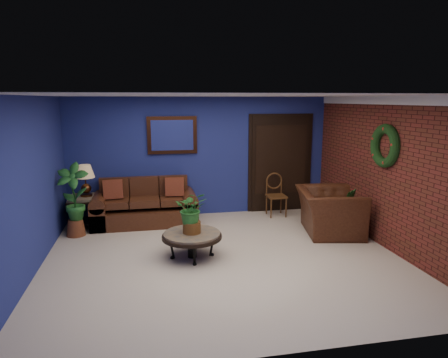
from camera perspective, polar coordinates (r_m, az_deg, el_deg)
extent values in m
plane|color=beige|center=(6.40, -0.03, -11.15)|extent=(5.50, 5.50, 0.00)
cube|color=navy|center=(8.47, -3.29, 3.19)|extent=(5.50, 0.04, 2.50)
cube|color=navy|center=(6.14, -26.10, -1.08)|extent=(0.04, 5.00, 2.50)
cube|color=maroon|center=(7.09, 22.36, 0.75)|extent=(0.04, 5.00, 2.50)
cube|color=silver|center=(5.91, -0.03, 11.85)|extent=(5.50, 5.00, 0.02)
cube|color=white|center=(6.97, 22.89, 10.32)|extent=(0.03, 5.00, 0.14)
cube|color=#442311|center=(8.31, -7.41, 6.22)|extent=(1.02, 0.06, 0.77)
cube|color=black|center=(8.87, 8.03, 2.17)|extent=(1.44, 0.06, 2.18)
torus|color=black|center=(7.03, 22.00, 4.41)|extent=(0.16, 0.72, 0.72)
cube|color=#492615|center=(8.13, -11.17, -5.17)|extent=(2.04, 0.88, 0.33)
cube|color=#492615|center=(8.36, -11.26, -2.54)|extent=(1.74, 0.24, 0.84)
cube|color=#492615|center=(8.02, -15.42, -3.30)|extent=(0.56, 0.60, 0.13)
cube|color=#492615|center=(7.99, -11.26, -3.15)|extent=(0.56, 0.60, 0.13)
cube|color=#492615|center=(8.01, -7.09, -2.98)|extent=(0.56, 0.60, 0.13)
cube|color=#492615|center=(8.17, -17.34, -4.93)|extent=(0.30, 0.88, 0.46)
cube|color=#492615|center=(8.15, -5.03, -4.48)|extent=(0.30, 0.88, 0.46)
cube|color=maroon|center=(8.00, -15.58, -1.46)|extent=(0.37, 0.11, 0.37)
cube|color=maroon|center=(7.99, -7.07, -1.14)|extent=(0.37, 0.11, 0.37)
cylinder|color=#4D4944|center=(6.30, -4.61, -7.88)|extent=(0.88, 0.88, 0.05)
cylinder|color=black|center=(6.31, -4.60, -8.18)|extent=(0.94, 0.94, 0.05)
cylinder|color=black|center=(6.37, -4.58, -9.59)|extent=(0.14, 0.14, 0.35)
cube|color=#4D4944|center=(8.15, -19.02, -2.50)|extent=(0.63, 0.63, 0.05)
cube|color=black|center=(8.16, -19.00, -2.77)|extent=(0.67, 0.67, 0.04)
cube|color=black|center=(8.27, -18.81, -5.63)|extent=(0.57, 0.57, 0.03)
cylinder|color=black|center=(8.02, -21.01, -5.03)|extent=(0.03, 0.03, 0.58)
cylinder|color=black|center=(7.94, -17.24, -4.94)|extent=(0.03, 0.03, 0.58)
cylinder|color=black|center=(8.52, -20.42, -4.05)|extent=(0.03, 0.03, 0.58)
cylinder|color=black|center=(8.45, -16.88, -3.94)|extent=(0.03, 0.03, 0.58)
cylinder|color=#442311|center=(8.14, -19.04, -2.18)|extent=(0.21, 0.21, 0.04)
sphere|color=#442311|center=(8.12, -19.09, -1.44)|extent=(0.20, 0.20, 0.20)
cylinder|color=#442311|center=(8.09, -19.16, -0.34)|extent=(0.02, 0.02, 0.25)
cone|color=#A2845B|center=(8.06, -19.24, 0.90)|extent=(0.36, 0.36, 0.25)
cube|color=#523117|center=(8.54, 7.49, -2.46)|extent=(0.39, 0.39, 0.04)
torus|color=#523117|center=(8.64, 7.18, -0.26)|extent=(0.36, 0.03, 0.36)
cylinder|color=#523117|center=(8.39, 6.75, -4.25)|extent=(0.03, 0.03, 0.41)
cylinder|color=#523117|center=(8.50, 8.86, -4.11)|extent=(0.03, 0.03, 0.41)
cylinder|color=#523117|center=(8.70, 6.09, -3.68)|extent=(0.03, 0.03, 0.41)
cylinder|color=#523117|center=(8.80, 8.13, -3.56)|extent=(0.03, 0.03, 0.41)
imported|color=#492615|center=(7.66, 14.80, -4.50)|extent=(1.31, 1.44, 0.81)
cylinder|color=brown|center=(6.26, -4.63, -6.89)|extent=(0.28, 0.28, 0.18)
imported|color=#1A5420|center=(6.18, -4.67, -4.20)|extent=(0.51, 0.45, 0.53)
cylinder|color=brown|center=(7.66, 16.70, -6.99)|extent=(0.26, 0.26, 0.20)
imported|color=#1A5420|center=(7.55, 16.88, -3.98)|extent=(0.41, 0.33, 0.74)
cylinder|color=brown|center=(7.81, -20.40, -6.51)|extent=(0.34, 0.34, 0.30)
imported|color=#1A5420|center=(7.64, -20.74, -1.90)|extent=(0.65, 0.51, 1.09)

